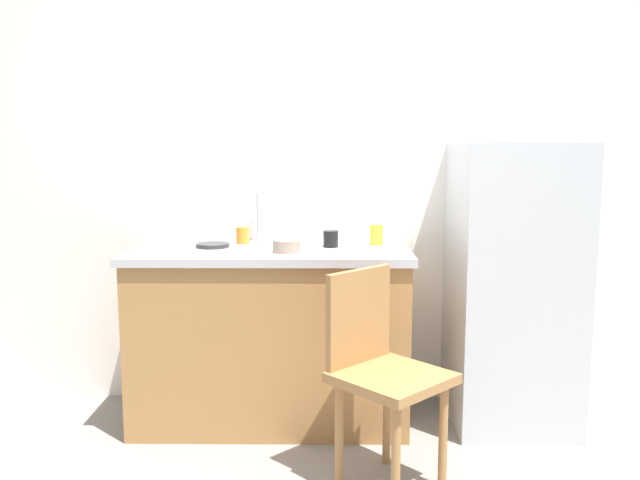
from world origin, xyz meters
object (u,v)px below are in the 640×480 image
(hotplate, at_px, (213,245))
(cup_orange, at_px, (243,235))
(cup_white, at_px, (266,241))
(cup_yellow, at_px, (377,235))
(terracotta_bowl, at_px, (287,246))
(cup_black, at_px, (331,239))
(refrigerator, at_px, (512,285))
(chair, at_px, (381,367))

(hotplate, bearing_deg, cup_orange, 41.76)
(cup_white, xyz_separation_m, cup_yellow, (0.56, 0.10, 0.02))
(cup_orange, distance_m, cup_yellow, 0.70)
(terracotta_bowl, distance_m, cup_black, 0.27)
(terracotta_bowl, bearing_deg, cup_yellow, 28.21)
(refrigerator, distance_m, terracotta_bowl, 1.15)
(refrigerator, distance_m, chair, 0.98)
(cup_white, bearing_deg, terracotta_bowl, -51.08)
(terracotta_bowl, xyz_separation_m, cup_yellow, (0.45, 0.24, 0.02))
(cup_black, bearing_deg, cup_white, -175.42)
(cup_orange, xyz_separation_m, cup_yellow, (0.70, -0.04, 0.01))
(hotplate, bearing_deg, cup_white, -3.89)
(chair, bearing_deg, hotplate, 95.28)
(refrigerator, xyz_separation_m, chair, (-0.71, -0.64, -0.21))
(chair, xyz_separation_m, hotplate, (-0.80, 0.68, 0.40))
(terracotta_bowl, bearing_deg, cup_orange, 131.68)
(cup_yellow, bearing_deg, cup_orange, 177.06)
(hotplate, height_order, cup_orange, cup_orange)
(refrigerator, xyz_separation_m, cup_yellow, (-0.67, 0.13, 0.24))
(cup_black, bearing_deg, chair, -73.75)
(chair, bearing_deg, cup_yellow, 43.09)
(cup_black, bearing_deg, cup_orange, 166.08)
(refrigerator, bearing_deg, cup_orange, 173.20)
(terracotta_bowl, xyz_separation_m, cup_orange, (-0.25, 0.28, 0.01))
(hotplate, distance_m, cup_black, 0.60)
(cup_orange, bearing_deg, cup_black, -13.92)
(chair, relative_size, cup_orange, 10.24)
(refrigerator, distance_m, cup_orange, 1.40)
(cup_white, distance_m, cup_yellow, 0.57)
(refrigerator, bearing_deg, hotplate, 178.41)
(chair, height_order, cup_orange, cup_orange)
(cup_black, distance_m, cup_orange, 0.47)
(refrigerator, bearing_deg, cup_yellow, 169.27)
(terracotta_bowl, height_order, cup_orange, cup_orange)
(refrigerator, xyz_separation_m, cup_black, (-0.91, 0.05, 0.23))
(cup_orange, bearing_deg, terracotta_bowl, -48.32)
(terracotta_bowl, xyz_separation_m, hotplate, (-0.38, 0.16, -0.02))
(terracotta_bowl, xyz_separation_m, cup_white, (-0.11, 0.14, 0.01))
(terracotta_bowl, bearing_deg, cup_white, 128.92)
(cup_white, xyz_separation_m, cup_orange, (-0.14, 0.14, 0.01))
(hotplate, bearing_deg, chair, -40.51)
(terracotta_bowl, distance_m, cup_yellow, 0.51)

